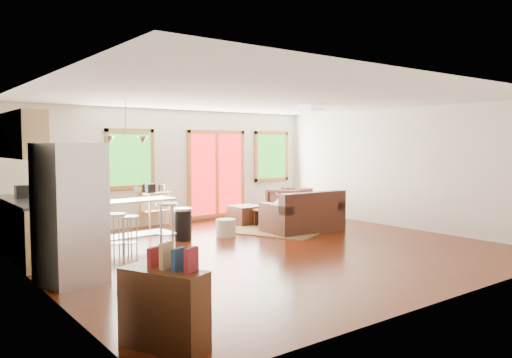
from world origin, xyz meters
TOP-DOWN VIEW (x-y plane):
  - floor at (0.00, 0.00)m, footprint 7.50×7.00m
  - ceiling at (0.00, 0.00)m, footprint 7.50×7.00m
  - back_wall at (0.00, 3.51)m, footprint 7.50×0.02m
  - left_wall at (-3.76, 0.00)m, footprint 0.02×7.00m
  - right_wall at (3.76, 0.00)m, footprint 0.02×7.00m
  - front_wall at (0.00, -3.51)m, footprint 7.50×0.02m
  - window_left at (-1.00, 3.46)m, footprint 1.10×0.05m
  - french_doors at (1.20, 3.46)m, footprint 1.60×0.05m
  - window_right at (2.90, 3.46)m, footprint 1.10×0.05m
  - rug at (1.73, 1.51)m, footprint 3.07×2.77m
  - loveseat at (1.67, 0.86)m, footprint 1.64×0.99m
  - coffee_table at (1.68, 1.81)m, footprint 1.01×0.65m
  - armchair at (2.43, 2.22)m, footprint 1.08×1.05m
  - ottoman at (1.27, 2.37)m, footprint 0.65×0.65m
  - pouf at (0.08, 1.40)m, footprint 0.48×0.48m
  - vase at (1.86, 1.92)m, footprint 0.21×0.22m
  - book at (2.12, 1.72)m, footprint 0.22×0.09m
  - cabinets at (-3.49, 1.70)m, footprint 0.64×2.24m
  - refrigerator at (-3.34, -0.12)m, footprint 0.87×0.85m
  - island at (-1.75, 1.48)m, footprint 1.38×0.63m
  - cup at (-1.62, 1.68)m, footprint 0.16×0.14m
  - bar_stool_a at (-2.28, 1.04)m, footprint 0.35×0.35m
  - bar_stool_b at (-2.06, 1.04)m, footprint 0.35×0.35m
  - bar_stool_c at (-1.32, 1.16)m, footprint 0.49×0.49m
  - trash_can at (-0.77, 1.57)m, footprint 0.40×0.40m
  - kitchen_cart at (-0.51, 3.32)m, footprint 0.69×0.50m
  - bookshelf at (-3.35, -2.78)m, footprint 0.62×0.86m
  - ceiling_flush at (1.60, 0.60)m, footprint 0.35×0.35m
  - pendant_light at (-1.90, 1.50)m, footprint 0.80×0.18m

SIDE VIEW (x-z plane):
  - floor at x=0.00m, z-range -0.02..0.00m
  - rug at x=1.73m, z-range 0.00..0.02m
  - pouf at x=0.08m, z-range 0.00..0.34m
  - ottoman at x=1.27m, z-range 0.00..0.42m
  - trash_can at x=-0.77m, z-range 0.00..0.62m
  - coffee_table at x=1.68m, z-range 0.14..0.53m
  - loveseat at x=1.67m, z-range -0.09..0.76m
  - bookshelf at x=-3.35m, z-range -0.10..0.85m
  - armchair at x=2.43m, z-range 0.00..0.87m
  - bar_stool_b at x=-2.06m, z-range 0.15..0.79m
  - bar_stool_a at x=-2.28m, z-range 0.17..0.86m
  - vase at x=1.86m, z-range 0.36..0.68m
  - book at x=2.12m, z-range 0.40..0.70m
  - island at x=-1.75m, z-range 0.16..1.01m
  - bar_stool_c at x=-1.32m, z-range 0.19..0.98m
  - kitchen_cart at x=-0.51m, z-range 0.18..1.13m
  - refrigerator at x=-3.34m, z-range 0.00..1.83m
  - cabinets at x=-3.49m, z-range -0.22..2.08m
  - cup at x=-1.62m, z-range 0.95..1.08m
  - french_doors at x=1.20m, z-range 0.05..2.15m
  - back_wall at x=0.00m, z-range 0.00..2.60m
  - left_wall at x=-3.76m, z-range 0.00..2.60m
  - right_wall at x=3.76m, z-range 0.00..2.60m
  - front_wall at x=0.00m, z-range 0.00..2.60m
  - window_left at x=-1.00m, z-range 0.85..2.15m
  - window_right at x=2.90m, z-range 0.85..2.15m
  - pendant_light at x=-1.90m, z-range 1.50..2.29m
  - ceiling_flush at x=1.60m, z-range 2.47..2.59m
  - ceiling at x=0.00m, z-range 2.60..2.62m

